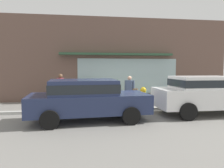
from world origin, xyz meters
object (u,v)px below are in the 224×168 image
object	(u,v)px
pedestrian_with_handbag	(130,89)
potted_plant_near_hydrant	(145,94)
fire_hydrant	(143,97)
pedestrian_passerby	(61,87)
potted_plant_doorstep	(103,95)
potted_plant_by_entrance	(84,98)
parked_car_navy	(87,97)
potted_plant_window_center	(192,90)
potted_plant_window_right	(118,91)
potted_plant_window_left	(46,99)
parked_car_white	(206,93)

from	to	relation	value
pedestrian_with_handbag	potted_plant_near_hydrant	world-z (taller)	pedestrian_with_handbag
fire_hydrant	pedestrian_passerby	world-z (taller)	pedestrian_passerby
potted_plant_doorstep	pedestrian_passerby	bearing A→B (deg)	-168.60
potted_plant_by_entrance	pedestrian_passerby	bearing A→B (deg)	-160.42
potted_plant_near_hydrant	parked_car_navy	bearing A→B (deg)	-131.00
potted_plant_window_center	potted_plant_window_right	world-z (taller)	potted_plant_window_right
pedestrian_with_handbag	potted_plant_doorstep	world-z (taller)	pedestrian_with_handbag
potted_plant_near_hydrant	potted_plant_window_center	world-z (taller)	potted_plant_window_center
parked_car_navy	potted_plant_near_hydrant	size ratio (longest dim) A/B	4.88
potted_plant_window_left	potted_plant_by_entrance	size ratio (longest dim) A/B	0.91
potted_plant_window_left	potted_plant_window_right	bearing A→B (deg)	0.65
fire_hydrant	potted_plant_window_center	distance (m)	3.96
fire_hydrant	potted_plant_by_entrance	world-z (taller)	fire_hydrant
potted_plant_near_hydrant	pedestrian_with_handbag	bearing A→B (deg)	-126.33
fire_hydrant	potted_plant_near_hydrant	world-z (taller)	fire_hydrant
pedestrian_passerby	parked_car_white	world-z (taller)	pedestrian_passerby
fire_hydrant	potted_plant_window_left	xyz separation A→B (m)	(-4.86, 1.61, -0.24)
potted_plant_window_center	potted_plant_window_right	xyz separation A→B (m)	(-4.53, -0.09, 0.03)
potted_plant_window_left	potted_plant_window_right	world-z (taller)	potted_plant_window_right
potted_plant_doorstep	potted_plant_window_right	world-z (taller)	potted_plant_window_right
pedestrian_with_handbag	parked_car_navy	xyz separation A→B (m)	(-2.14, -2.19, -0.03)
pedestrian_passerby	potted_plant_window_left	distance (m)	1.10
potted_plant_by_entrance	parked_car_white	bearing A→B (deg)	-35.96
fire_hydrant	pedestrian_with_handbag	distance (m)	0.78
pedestrian_passerby	potted_plant_window_left	bearing A→B (deg)	-77.12
pedestrian_passerby	parked_car_white	bearing A→B (deg)	100.26
potted_plant_by_entrance	potted_plant_window_center	bearing A→B (deg)	0.46
potted_plant_window_left	potted_plant_by_entrance	distance (m)	2.01
pedestrian_with_handbag	potted_plant_near_hydrant	bearing A→B (deg)	86.27
potted_plant_window_center	potted_plant_window_right	bearing A→B (deg)	-178.91
pedestrian_passerby	potted_plant_window_right	bearing A→B (deg)	134.74
potted_plant_window_center	fire_hydrant	bearing A→B (deg)	-153.85
fire_hydrant	potted_plant_window_right	size ratio (longest dim) A/B	0.73
potted_plant_by_entrance	potted_plant_window_right	bearing A→B (deg)	-1.06
pedestrian_passerby	potted_plant_by_entrance	xyz separation A→B (m)	(1.23, 0.44, -0.66)
potted_plant_window_right	potted_plant_near_hydrant	bearing A→B (deg)	2.90
pedestrian_passerby	potted_plant_doorstep	size ratio (longest dim) A/B	2.05
pedestrian_passerby	parked_car_navy	xyz separation A→B (m)	(1.25, -3.50, -0.09)
parked_car_white	pedestrian_passerby	bearing A→B (deg)	152.88
pedestrian_with_handbag	potted_plant_window_left	world-z (taller)	pedestrian_with_handbag
potted_plant_window_left	potted_plant_doorstep	bearing A→B (deg)	1.94
potted_plant_window_center	potted_plant_window_left	size ratio (longest dim) A/B	2.55
potted_plant_near_hydrant	potted_plant_by_entrance	distance (m)	3.48
fire_hydrant	potted_plant_window_left	bearing A→B (deg)	161.63
potted_plant_window_right	fire_hydrant	bearing A→B (deg)	-59.46
parked_car_white	pedestrian_with_handbag	bearing A→B (deg)	146.37
potted_plant_near_hydrant	potted_plant_window_right	size ratio (longest dim) A/B	0.66
fire_hydrant	parked_car_white	world-z (taller)	parked_car_white
parked_car_navy	potted_plant_window_center	xyz separation A→B (m)	(6.38, 3.98, -0.24)
parked_car_white	potted_plant_near_hydrant	world-z (taller)	parked_car_white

